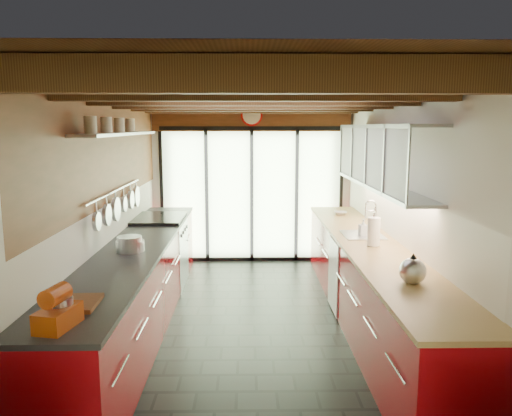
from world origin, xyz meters
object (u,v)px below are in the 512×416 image
at_px(kettle, 413,269).
at_px(bowl, 340,213).
at_px(paper_towel, 374,232).
at_px(stand_mixer, 58,310).
at_px(soap_bottle, 363,228).

height_order(kettle, bowl, kettle).
xyz_separation_m(kettle, paper_towel, (0.00, 1.27, 0.04)).
height_order(stand_mixer, kettle, stand_mixer).
xyz_separation_m(soap_bottle, bowl, (0.00, 1.42, -0.08)).
bearing_deg(soap_bottle, bowl, 90.00).
relative_size(kettle, bowl, 1.60).
bearing_deg(bowl, kettle, -90.00).
distance_m(stand_mixer, soap_bottle, 3.64).
distance_m(stand_mixer, kettle, 2.68).
xyz_separation_m(stand_mixer, kettle, (2.54, 0.87, 0.00)).
bearing_deg(stand_mixer, bowl, 57.77).
bearing_deg(kettle, paper_towel, 90.00).
bearing_deg(soap_bottle, paper_towel, -90.00).
height_order(stand_mixer, paper_towel, paper_towel).
bearing_deg(stand_mixer, paper_towel, 40.01).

